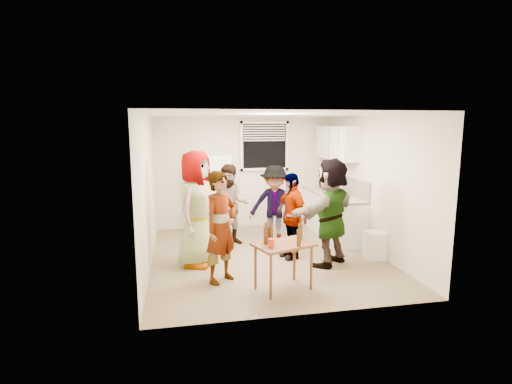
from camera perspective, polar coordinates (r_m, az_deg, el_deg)
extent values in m
cube|color=white|center=(8.72, -6.05, -0.22)|extent=(0.70, 0.70, 1.70)
cube|color=white|center=(8.68, 10.82, -3.22)|extent=(0.60, 2.20, 0.86)
cube|color=beige|center=(8.59, 10.91, -0.30)|extent=(0.64, 2.22, 0.04)
cube|color=#AAA59D|center=(8.67, 12.70, 1.07)|extent=(0.03, 2.20, 0.36)
cube|color=white|center=(8.71, 11.44, 6.91)|extent=(0.34, 1.60, 0.70)
cylinder|color=white|center=(8.22, 11.82, -0.63)|extent=(0.13, 0.13, 0.28)
cylinder|color=black|center=(9.27, 9.53, 0.59)|extent=(0.08, 0.08, 0.30)
cylinder|color=#47230C|center=(8.08, 11.62, -0.79)|extent=(0.07, 0.07, 0.25)
cylinder|color=#061FA9|center=(8.00, 11.40, -0.90)|extent=(0.09, 0.09, 0.11)
cube|color=gold|center=(9.24, 10.72, 0.96)|extent=(0.02, 0.16, 0.14)
cube|color=white|center=(7.36, 16.64, -7.24)|extent=(0.37, 0.37, 0.49)
cylinder|color=#47230C|center=(5.75, 1.53, -7.09)|extent=(0.05, 0.05, 0.21)
cylinder|color=#B32F1C|center=(5.51, 2.17, -7.87)|extent=(0.09, 0.09, 0.12)
imported|color=gray|center=(6.93, -8.35, -10.18)|extent=(2.14, 1.74, 0.61)
imported|color=#141933|center=(6.20, -4.90, -12.54)|extent=(1.56, 1.66, 0.40)
imported|color=#523924|center=(7.98, -3.52, -7.39)|extent=(0.95, 1.66, 0.60)
imported|color=#393A3E|center=(8.01, 2.63, -7.32)|extent=(1.35, 1.75, 0.58)
imported|color=black|center=(7.23, 4.99, -9.25)|extent=(1.69, 1.24, 0.37)
imported|color=#E87254|center=(6.99, 10.40, -10.06)|extent=(2.43, 2.45, 0.53)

